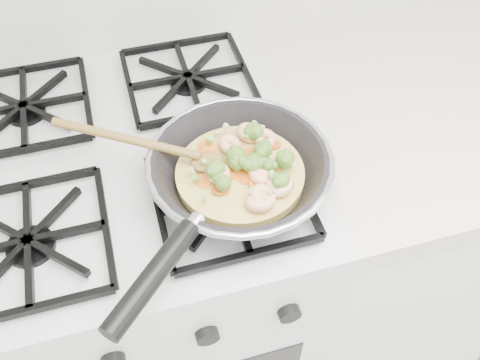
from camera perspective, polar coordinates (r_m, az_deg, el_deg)
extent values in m
cube|color=silver|center=(1.27, -9.32, -11.35)|extent=(0.60, 0.60, 0.90)
cube|color=black|center=(0.90, -12.96, 3.15)|extent=(0.56, 0.56, 0.02)
cube|color=white|center=(1.50, 22.24, -3.56)|extent=(1.00, 0.58, 0.86)
torus|color=#BABAC2|center=(0.78, 0.00, 2.12)|extent=(0.28, 0.28, 0.01)
cylinder|color=black|center=(0.67, -9.51, -10.38)|extent=(0.14, 0.14, 0.03)
cylinder|color=#D3BB5B|center=(0.80, 0.00, 0.61)|extent=(0.20, 0.20, 0.02)
ellipsoid|color=olive|center=(0.79, -3.54, 2.00)|extent=(0.06, 0.06, 0.02)
cylinder|color=olive|center=(0.81, -12.25, 4.40)|extent=(0.21, 0.12, 0.04)
torus|color=#FFC696|center=(0.83, 2.77, 4.52)|extent=(0.05, 0.05, 0.02)
torus|color=#FFC696|center=(0.78, -2.47, 0.81)|extent=(0.05, 0.05, 0.02)
torus|color=#FFC696|center=(0.82, -1.13, 3.88)|extent=(0.04, 0.04, 0.03)
torus|color=#FFC696|center=(0.79, 2.66, 1.89)|extent=(0.05, 0.05, 0.02)
torus|color=#FFC696|center=(0.76, 4.24, -0.53)|extent=(0.06, 0.06, 0.02)
torus|color=#FFC696|center=(0.78, 2.26, 0.81)|extent=(0.05, 0.05, 0.02)
torus|color=#FFC696|center=(0.78, 2.35, 1.01)|extent=(0.06, 0.06, 0.03)
torus|color=#FFC696|center=(0.76, 4.45, -0.62)|extent=(0.06, 0.06, 0.02)
torus|color=#FFC696|center=(0.74, 2.13, -2.49)|extent=(0.05, 0.06, 0.03)
torus|color=#FFC696|center=(0.75, 2.46, -1.86)|extent=(0.05, 0.05, 0.02)
torus|color=#FFC696|center=(0.84, 0.99, 5.19)|extent=(0.06, 0.06, 0.02)
ellipsoid|color=#57832B|center=(0.79, -0.47, 2.61)|extent=(0.04, 0.04, 0.03)
ellipsoid|color=#57832B|center=(0.77, -2.83, 1.04)|extent=(0.04, 0.04, 0.03)
ellipsoid|color=#57832B|center=(0.78, -0.29, 2.08)|extent=(0.04, 0.04, 0.03)
ellipsoid|color=#57832B|center=(0.82, 1.64, 5.24)|extent=(0.04, 0.04, 0.03)
ellipsoid|color=#57832B|center=(0.78, 4.97, 2.14)|extent=(0.03, 0.03, 0.03)
ellipsoid|color=#57832B|center=(0.77, 3.16, 1.53)|extent=(0.03, 0.03, 0.02)
ellipsoid|color=#57832B|center=(0.80, 2.50, 3.26)|extent=(0.04, 0.04, 0.03)
ellipsoid|color=#57832B|center=(0.75, -1.87, -0.27)|extent=(0.03, 0.03, 0.02)
ellipsoid|color=#57832B|center=(0.78, 1.42, 1.79)|extent=(0.04, 0.04, 0.03)
ellipsoid|color=#57832B|center=(0.76, 4.44, -0.16)|extent=(0.03, 0.03, 0.03)
cylinder|color=orange|center=(0.79, -0.77, 0.87)|extent=(0.04, 0.04, 0.00)
cylinder|color=orange|center=(0.78, 0.49, 0.20)|extent=(0.03, 0.03, 0.01)
cylinder|color=orange|center=(0.78, -4.01, -0.18)|extent=(0.04, 0.04, 0.01)
cylinder|color=orange|center=(0.79, 3.47, 0.83)|extent=(0.03, 0.03, 0.00)
cylinder|color=orange|center=(0.83, -3.66, 3.75)|extent=(0.03, 0.03, 0.00)
cylinder|color=orange|center=(0.77, -2.14, -1.02)|extent=(0.03, 0.03, 0.01)
cylinder|color=orange|center=(0.82, -3.66, 3.27)|extent=(0.04, 0.04, 0.01)
cylinder|color=orange|center=(0.79, 0.57, 1.22)|extent=(0.03, 0.03, 0.00)
cylinder|color=orange|center=(0.80, 1.16, 1.95)|extent=(0.03, 0.03, 0.01)
cylinder|color=orange|center=(0.77, 1.77, -0.55)|extent=(0.03, 0.03, 0.01)
cylinder|color=orange|center=(0.81, 5.08, 2.34)|extent=(0.04, 0.04, 0.01)
cylinder|color=orange|center=(0.82, 1.16, 2.95)|extent=(0.03, 0.03, 0.00)
cylinder|color=orange|center=(0.83, 3.74, 3.85)|extent=(0.03, 0.03, 0.01)
cylinder|color=orange|center=(0.82, -3.12, 3.26)|extent=(0.04, 0.04, 0.01)
cylinder|color=#72B347|center=(0.83, 1.55, 6.13)|extent=(0.01, 0.01, 0.01)
cylinder|color=#B9CA8E|center=(0.83, 2.41, 5.70)|extent=(0.01, 0.01, 0.01)
cylinder|color=#72B347|center=(0.81, -3.29, 4.40)|extent=(0.01, 0.01, 0.01)
cylinder|color=#72B347|center=(0.78, -4.00, 2.00)|extent=(0.01, 0.01, 0.01)
cylinder|color=#72B347|center=(0.77, -4.84, 0.24)|extent=(0.01, 0.01, 0.01)
cylinder|color=#72B347|center=(0.75, -2.10, 0.27)|extent=(0.01, 0.01, 0.01)
cylinder|color=#B9CA8E|center=(0.78, 5.72, 1.78)|extent=(0.01, 0.01, 0.01)
cylinder|color=#72B347|center=(0.74, -3.96, -2.07)|extent=(0.01, 0.01, 0.01)
cylinder|color=#72B347|center=(0.78, 1.43, 1.13)|extent=(0.01, 0.01, 0.01)
cylinder|color=#B9CA8E|center=(0.83, -1.58, 5.87)|extent=(0.01, 0.01, 0.01)
cylinder|color=#B9CA8E|center=(0.79, -0.04, 2.55)|extent=(0.01, 0.01, 0.01)
cylinder|color=#72B347|center=(0.74, 3.34, -1.44)|extent=(0.01, 0.01, 0.01)
cylinder|color=#B9CA8E|center=(0.77, -5.30, 1.06)|extent=(0.01, 0.01, 0.01)
cylinder|color=#B9CA8E|center=(0.80, 0.12, 2.97)|extent=(0.01, 0.01, 0.01)
cylinder|color=#72B347|center=(0.82, 0.62, 4.79)|extent=(0.01, 0.01, 0.01)
cylinder|color=#B9CA8E|center=(0.79, -5.74, 2.95)|extent=(0.01, 0.01, 0.01)
cylinder|color=#B9CA8E|center=(0.83, 0.96, 4.86)|extent=(0.01, 0.01, 0.01)
cylinder|color=#72B347|center=(0.76, 3.53, 0.59)|extent=(0.01, 0.01, 0.01)
cylinder|color=#72B347|center=(0.78, -2.82, 1.57)|extent=(0.01, 0.01, 0.01)
cylinder|color=#B9CA8E|center=(0.74, 1.28, -1.10)|extent=(0.01, 0.01, 0.01)
cylinder|color=#B9CA8E|center=(0.83, -2.56, 5.18)|extent=(0.01, 0.01, 0.01)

